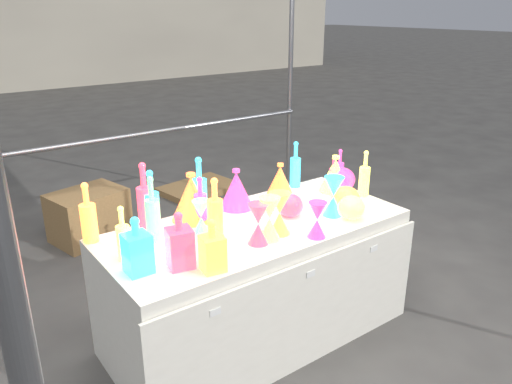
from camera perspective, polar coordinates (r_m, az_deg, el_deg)
ground at (r=3.29m, az=-0.00°, el=-15.69°), size 80.00×80.00×0.00m
display_table at (r=3.08m, az=0.10°, el=-10.14°), size 1.84×0.83×0.75m
cardboard_box_closed at (r=4.62m, az=-18.56°, el=-2.54°), size 0.69×0.56×0.44m
cardboard_box_flat at (r=5.60m, az=-6.54°, el=0.42°), size 0.88×0.69×0.07m
bottle_0 at (r=2.79m, az=-18.67°, el=-2.21°), size 0.10×0.10×0.34m
bottle_1 at (r=2.81m, az=-11.84°, el=-1.04°), size 0.09×0.09×0.36m
bottle_2 at (r=2.83m, az=-12.61°, el=-0.57°), size 0.09×0.09×0.40m
bottle_3 at (r=2.89m, az=-6.38°, el=-0.94°), size 0.09×0.09×0.28m
bottle_4 at (r=2.54m, az=-14.97°, el=-4.59°), size 0.08×0.08×0.29m
bottle_5 at (r=2.70m, az=-11.76°, el=-1.90°), size 0.10×0.10×0.37m
bottle_6 at (r=2.71m, az=-4.71°, el=-1.78°), size 0.10×0.10×0.34m
bottle_7 at (r=2.96m, az=-6.48°, el=0.53°), size 0.10×0.10×0.37m
decanter_0 at (r=2.38m, az=-5.01°, el=-6.07°), size 0.12×0.12×0.27m
decanter_1 at (r=2.43m, az=-8.73°, el=-5.40°), size 0.14×0.14×0.29m
decanter_2 at (r=2.41m, az=-13.46°, el=-5.91°), size 0.12×0.12×0.29m
hourglass_0 at (r=2.64m, az=0.26°, el=-3.67°), size 0.14×0.14×0.23m
hourglass_1 at (r=2.73m, az=7.01°, el=-3.17°), size 0.13×0.13×0.20m
hourglass_2 at (r=2.68m, az=1.55°, el=-3.06°), size 0.15×0.15×0.24m
hourglass_3 at (r=2.77m, az=-6.30°, el=-2.88°), size 0.13×0.13×0.20m
hourglass_4 at (r=2.75m, az=2.72°, el=-2.44°), size 0.14×0.14×0.24m
hourglass_5 at (r=3.03m, az=8.85°, el=-0.49°), size 0.14×0.14×0.24m
globe_0 at (r=3.12m, az=10.17°, el=-0.94°), size 0.22×0.22×0.14m
globe_1 at (r=3.01m, az=10.84°, el=-1.92°), size 0.20×0.20×0.13m
globe_2 at (r=3.00m, az=3.96°, el=-1.67°), size 0.16×0.16×0.12m
globe_3 at (r=3.46m, az=9.76°, el=1.29°), size 0.24×0.24×0.15m
lampshade_0 at (r=2.95m, az=-7.36°, el=-0.52°), size 0.29×0.29×0.29m
lampshade_1 at (r=3.31m, az=2.78°, el=1.41°), size 0.19×0.19×0.23m
lampshade_2 at (r=3.11m, az=-2.26°, el=0.40°), size 0.24×0.24×0.25m
lampshade_3 at (r=3.43m, az=9.00°, el=2.10°), size 0.28×0.28×0.25m
bottle_8 at (r=3.47m, az=4.53°, el=3.17°), size 0.09×0.09×0.33m
bottle_9 at (r=3.43m, az=8.82°, el=2.10°), size 0.07×0.07×0.25m
bottle_10 at (r=3.53m, az=9.53°, el=2.74°), size 0.07×0.07×0.27m
bottle_11 at (r=3.37m, az=12.32°, el=2.10°), size 0.09×0.09×0.31m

